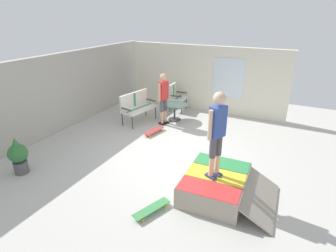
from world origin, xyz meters
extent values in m
cube|color=beige|center=(0.00, 0.00, -0.05)|extent=(12.00, 12.00, 0.10)
cube|color=#ADA89E|center=(0.00, 4.00, 1.19)|extent=(9.00, 0.20, 2.38)
cube|color=silver|center=(3.80, 0.50, 1.21)|extent=(0.20, 6.00, 2.43)
cube|color=silver|center=(3.69, -0.40, 1.35)|extent=(0.03, 1.10, 1.40)
cube|color=gray|center=(-1.13, -1.50, 0.23)|extent=(1.61, 1.28, 0.46)
cube|color=red|center=(-1.65, -1.52, 0.46)|extent=(0.55, 1.19, 0.01)
cube|color=yellow|center=(-1.13, -1.50, 0.46)|extent=(0.55, 1.19, 0.01)
cube|color=#338C4C|center=(-0.61, -1.48, 0.46)|extent=(0.55, 1.19, 0.01)
cylinder|color=#B2B2B7|center=(-1.15, -0.92, 0.43)|extent=(1.50, 0.11, 0.05)
cube|color=gray|center=(-1.09, -2.40, 0.21)|extent=(1.55, 0.72, 0.39)
cylinder|color=#38383D|center=(0.95, 1.92, 0.22)|extent=(0.04, 0.04, 0.44)
cylinder|color=#38383D|center=(2.09, 1.69, 0.22)|extent=(0.04, 0.04, 0.44)
cylinder|color=#38383D|center=(1.04, 2.39, 0.22)|extent=(0.04, 0.04, 0.44)
cylinder|color=#38383D|center=(2.19, 2.15, 0.22)|extent=(0.04, 0.04, 0.44)
cube|color=silver|center=(1.57, 2.04, 0.48)|extent=(1.33, 0.79, 0.08)
cube|color=#338C66|center=(1.57, 2.04, 0.52)|extent=(1.21, 0.34, 0.00)
cube|color=silver|center=(1.61, 2.27, 0.77)|extent=(1.24, 0.32, 0.50)
cube|color=#338C66|center=(1.61, 2.27, 0.77)|extent=(0.11, 0.10, 0.46)
cube|color=#38383D|center=(0.97, 2.16, 0.64)|extent=(0.13, 0.47, 0.04)
cube|color=#38383D|center=(2.16, 1.92, 0.64)|extent=(0.13, 0.47, 0.04)
cylinder|color=#38383D|center=(3.03, 1.10, 0.22)|extent=(0.04, 0.04, 0.44)
cylinder|color=#38383D|center=(3.56, 1.14, 0.22)|extent=(0.04, 0.04, 0.44)
cylinder|color=#38383D|center=(2.99, 1.57, 0.22)|extent=(0.04, 0.04, 0.44)
cylinder|color=#38383D|center=(3.53, 1.61, 0.22)|extent=(0.04, 0.04, 0.44)
cube|color=silver|center=(3.28, 1.36, 0.48)|extent=(0.65, 0.59, 0.08)
cube|color=#338C66|center=(3.28, 1.36, 0.52)|extent=(0.59, 0.14, 0.00)
cube|color=silver|center=(3.26, 1.59, 0.77)|extent=(0.62, 0.12, 0.50)
cube|color=#338C66|center=(3.26, 1.59, 0.77)|extent=(0.11, 0.09, 0.46)
cube|color=#38383D|center=(2.99, 1.34, 0.64)|extent=(0.07, 0.47, 0.04)
cube|color=#38383D|center=(3.57, 1.37, 0.64)|extent=(0.07, 0.47, 0.04)
cylinder|color=#38383D|center=(2.29, 1.04, 0.28)|extent=(0.06, 0.06, 0.55)
cylinder|color=#38383D|center=(2.29, 1.04, 0.01)|extent=(0.44, 0.44, 0.03)
cylinder|color=#425651|center=(2.29, 1.04, 0.56)|extent=(0.90, 0.90, 0.02)
cube|color=black|center=(1.72, 1.25, 0.03)|extent=(0.16, 0.26, 0.05)
cylinder|color=tan|center=(1.72, 1.25, 0.25)|extent=(0.10, 0.10, 0.41)
cylinder|color=#4C4C51|center=(1.72, 1.25, 0.66)|extent=(0.13, 0.13, 0.41)
cube|color=black|center=(1.89, 1.21, 0.03)|extent=(0.16, 0.26, 0.05)
cylinder|color=tan|center=(1.89, 1.21, 0.25)|extent=(0.10, 0.10, 0.41)
cylinder|color=#4C4C51|center=(1.89, 1.21, 0.66)|extent=(0.13, 0.13, 0.41)
cube|color=red|center=(1.81, 1.23, 1.16)|extent=(0.35, 0.25, 0.60)
sphere|color=tan|center=(1.81, 1.23, 1.61)|extent=(0.23, 0.23, 0.23)
cylinder|color=tan|center=(1.61, 1.27, 1.14)|extent=(0.08, 0.08, 0.57)
cylinder|color=tan|center=(2.00, 1.18, 1.14)|extent=(0.08, 0.08, 0.57)
cube|color=navy|center=(-1.27, -1.43, 0.50)|extent=(0.20, 0.26, 0.05)
cylinder|color=beige|center=(-1.27, -1.43, 0.73)|extent=(0.10, 0.10, 0.42)
cylinder|color=#4C4C51|center=(-1.27, -1.43, 1.14)|extent=(0.13, 0.13, 0.42)
cube|color=navy|center=(-1.12, -1.51, 0.50)|extent=(0.20, 0.26, 0.05)
cylinder|color=beige|center=(-1.12, -1.51, 0.73)|extent=(0.10, 0.10, 0.42)
cylinder|color=#4C4C51|center=(-1.12, -1.51, 1.14)|extent=(0.13, 0.13, 0.42)
cube|color=#334C99|center=(-1.20, -1.47, 1.66)|extent=(0.37, 0.30, 0.62)
sphere|color=beige|center=(-1.20, -1.47, 2.12)|extent=(0.24, 0.24, 0.24)
cylinder|color=beige|center=(-1.38, -1.39, 1.64)|extent=(0.08, 0.08, 0.58)
cylinder|color=beige|center=(-1.01, -1.55, 1.64)|extent=(0.08, 0.08, 0.58)
cube|color=#B23838|center=(0.97, 1.14, 0.09)|extent=(0.82, 0.36, 0.02)
cylinder|color=gold|center=(1.22, 1.00, 0.03)|extent=(0.06, 0.04, 0.06)
cylinder|color=gold|center=(1.26, 1.16, 0.03)|extent=(0.06, 0.04, 0.06)
cylinder|color=gold|center=(0.67, 1.12, 0.03)|extent=(0.06, 0.04, 0.06)
cylinder|color=gold|center=(0.71, 1.27, 0.03)|extent=(0.06, 0.04, 0.06)
cube|color=#3F8C4C|center=(-2.22, -0.60, 0.09)|extent=(0.82, 0.48, 0.02)
cylinder|color=gold|center=(-1.99, -0.78, 0.03)|extent=(0.06, 0.05, 0.06)
cylinder|color=gold|center=(-1.94, -0.63, 0.03)|extent=(0.06, 0.05, 0.06)
cylinder|color=gold|center=(-2.51, -0.58, 0.03)|extent=(0.06, 0.05, 0.06)
cylinder|color=gold|center=(-2.46, -0.43, 0.03)|extent=(0.06, 0.05, 0.06)
cylinder|color=#515156|center=(-2.40, 2.86, 0.15)|extent=(0.32, 0.32, 0.30)
sphere|color=#2D6B33|center=(-2.40, 2.86, 0.52)|extent=(0.44, 0.44, 0.44)
cone|color=#2D6B33|center=(-2.40, 2.86, 0.78)|extent=(0.24, 0.24, 0.28)
camera|label=1|loc=(-5.76, -2.71, 3.56)|focal=28.83mm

